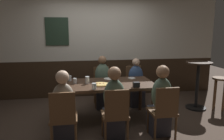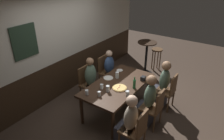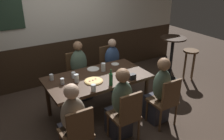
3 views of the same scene
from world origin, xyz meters
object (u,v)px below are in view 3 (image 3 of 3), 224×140
at_px(highball_clear, 77,78).
at_px(condiment_caddy, 132,77).
at_px(chair_right_near, 166,100).
at_px(person_left_near, 73,126).
at_px(dining_table, 97,81).
at_px(person_right_near, 159,95).
at_px(person_mid_near, 120,108).
at_px(bar_stool, 190,57).
at_px(chair_right_far, 109,64).
at_px(person_right_far, 113,68).
at_px(side_bar_table, 171,56).
at_px(tumbler_short, 103,68).
at_px(pint_glass_stout, 74,75).
at_px(chair_left_near, 78,132).
at_px(beer_glass_tall, 51,77).
at_px(beer_bottle_green, 111,79).
at_px(chair_mid_far, 77,71).
at_px(plate_white_small, 115,64).
at_px(beer_glass_half, 62,82).
at_px(plate_white_large, 93,69).
at_px(chair_mid_near, 126,114).
at_px(pizza, 94,81).
at_px(tumbler_water, 93,88).
at_px(person_mid_far, 80,75).

relative_size(highball_clear, condiment_caddy, 1.24).
bearing_deg(chair_right_near, person_left_near, 174.02).
height_order(dining_table, person_right_near, person_right_near).
bearing_deg(person_mid_near, bar_stool, 19.39).
xyz_separation_m(chair_right_far, person_mid_near, (-0.77, -1.62, 0.01)).
bearing_deg(person_right_near, person_right_far, 90.00).
relative_size(dining_table, side_bar_table, 1.67).
height_order(person_right_far, bar_stool, person_right_far).
bearing_deg(person_right_far, dining_table, -136.84).
xyz_separation_m(tumbler_short, pint_glass_stout, (-0.57, 0.02, -0.02)).
relative_size(chair_left_near, tumbler_short, 5.84).
distance_m(beer_glass_tall, beer_bottle_green, 1.01).
height_order(chair_right_near, side_bar_table, side_bar_table).
distance_m(chair_mid_far, plate_white_small, 0.85).
xyz_separation_m(beer_glass_half, condiment_caddy, (1.06, -0.43, 0.00)).
relative_size(plate_white_large, side_bar_table, 0.21).
height_order(chair_mid_near, plate_white_small, chair_mid_near).
distance_m(pizza, bar_stool, 2.65).
xyz_separation_m(chair_mid_far, beer_glass_tall, (-0.71, -0.60, 0.29)).
distance_m(chair_right_near, tumbler_water, 1.20).
bearing_deg(tumbler_water, plate_white_small, 40.34).
distance_m(beer_bottle_green, plate_white_large, 0.71).
xyz_separation_m(dining_table, plate_white_large, (0.09, 0.32, 0.08)).
relative_size(chair_left_near, side_bar_table, 0.84).
height_order(pizza, plate_white_large, pizza).
relative_size(chair_right_far, tumbler_short, 5.84).
bearing_deg(side_bar_table, pint_glass_stout, -177.00).
height_order(plate_white_small, side_bar_table, side_bar_table).
xyz_separation_m(plate_white_small, side_bar_table, (1.49, -0.01, -0.13)).
xyz_separation_m(person_mid_far, beer_glass_tall, (-0.71, -0.44, 0.30)).
xyz_separation_m(person_right_near, plate_white_large, (-0.69, 1.05, 0.24)).
bearing_deg(beer_bottle_green, tumbler_short, 72.61).
bearing_deg(beer_glass_half, chair_mid_near, -57.26).
height_order(beer_glass_half, beer_glass_tall, beer_glass_tall).
distance_m(chair_mid_far, plate_white_large, 0.63).
relative_size(beer_bottle_green, condiment_caddy, 2.43).
relative_size(person_mid_near, plate_white_large, 5.29).
relative_size(person_mid_far, beer_glass_half, 11.59).
bearing_deg(beer_bottle_green, pint_glass_stout, 126.02).
height_order(person_mid_far, highball_clear, person_mid_far).
bearing_deg(pint_glass_stout, plate_white_small, 8.21).
bearing_deg(chair_right_near, plate_white_large, 119.68).
bearing_deg(dining_table, tumbler_short, 36.39).
bearing_deg(beer_bottle_green, person_right_near, -25.39).
xyz_separation_m(chair_right_far, beer_glass_tall, (-1.48, -0.60, 0.29)).
bearing_deg(chair_left_near, person_left_near, 90.00).
distance_m(chair_mid_far, person_right_near, 1.80).
height_order(person_mid_far, plate_white_large, person_mid_far).
distance_m(chair_left_near, side_bar_table, 3.06).
relative_size(person_mid_near, bar_stool, 1.65).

